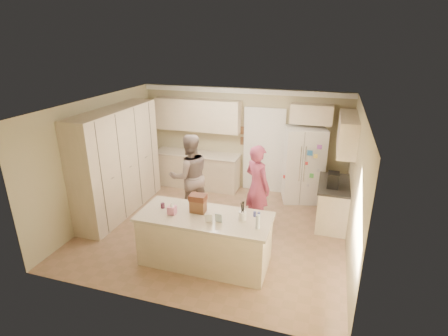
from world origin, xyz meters
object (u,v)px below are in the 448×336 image
(dollhouse_body, at_px, (198,206))
(teen_boy, at_px, (190,176))
(refrigerator, at_px, (303,165))
(island_base, at_px, (205,240))
(coffee_maker, at_px, (333,180))
(teen_girl, at_px, (257,187))
(utensil_crock, at_px, (242,216))
(tissue_box, at_px, (172,210))

(dollhouse_body, distance_m, teen_boy, 1.66)
(dollhouse_body, bearing_deg, refrigerator, 63.02)
(island_base, height_order, teen_boy, teen_boy)
(coffee_maker, bearing_deg, teen_girl, -166.50)
(island_base, distance_m, utensil_crock, 0.86)
(tissue_box, bearing_deg, island_base, 10.30)
(island_base, bearing_deg, tissue_box, -169.70)
(teen_boy, bearing_deg, coffee_maker, 148.80)
(refrigerator, xyz_separation_m, island_base, (-1.37, -3.09, -0.46))
(teen_boy, bearing_deg, teen_girl, 141.61)
(coffee_maker, distance_m, teen_girl, 1.52)
(teen_boy, height_order, teen_girl, teen_boy)
(island_base, bearing_deg, refrigerator, 66.05)
(refrigerator, height_order, coffee_maker, refrigerator)
(utensil_crock, height_order, teen_girl, teen_girl)
(coffee_maker, height_order, teen_boy, teen_boy)
(teen_boy, bearing_deg, utensil_crock, 98.21)
(coffee_maker, relative_size, teen_boy, 0.16)
(island_base, relative_size, utensil_crock, 14.67)
(island_base, height_order, tissue_box, tissue_box)
(island_base, bearing_deg, coffee_maker, 42.83)
(refrigerator, height_order, utensil_crock, refrigerator)
(utensil_crock, distance_m, dollhouse_body, 0.80)
(tissue_box, distance_m, teen_boy, 1.71)
(refrigerator, xyz_separation_m, teen_girl, (-0.79, -1.54, -0.02))
(utensil_crock, relative_size, teen_boy, 0.08)
(island_base, xyz_separation_m, teen_girl, (0.58, 1.55, 0.44))
(island_base, xyz_separation_m, tissue_box, (-0.55, -0.10, 0.56))
(refrigerator, relative_size, utensil_crock, 12.00)
(refrigerator, relative_size, teen_girl, 1.02)
(utensil_crock, height_order, teen_boy, teen_boy)
(dollhouse_body, bearing_deg, tissue_box, -153.43)
(dollhouse_body, bearing_deg, coffee_maker, 39.29)
(tissue_box, bearing_deg, teen_boy, 102.22)
(teen_boy, relative_size, teen_girl, 1.05)
(refrigerator, distance_m, coffee_maker, 1.38)
(coffee_maker, relative_size, teen_girl, 0.17)
(utensil_crock, distance_m, teen_girl, 1.50)
(coffee_maker, xyz_separation_m, teen_boy, (-2.96, -0.33, -0.14))
(island_base, bearing_deg, teen_girl, 69.34)
(tissue_box, bearing_deg, utensil_crock, 7.13)
(refrigerator, relative_size, island_base, 0.82)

